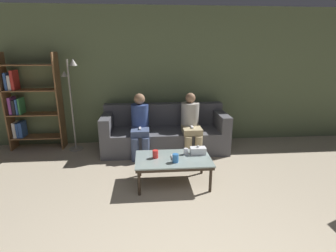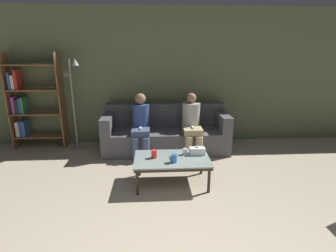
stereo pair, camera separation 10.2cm
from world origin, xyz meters
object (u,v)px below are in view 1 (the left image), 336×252
coffee_table (173,161)px  cup_near_right (186,151)px  bookshelf (27,104)px  seated_person_left_end (140,123)px  tissue_box (198,151)px  cup_near_left (155,154)px  standing_lamp (72,96)px  seated_person_mid_left (191,122)px  couch (165,133)px  cup_far_center (175,158)px  game_remote (173,157)px

coffee_table → cup_near_right: cup_near_right is taller
bookshelf → seated_person_left_end: 2.15m
cup_near_right → seated_person_left_end: bearing=123.0°
tissue_box → bookshelf: bookshelf is taller
cup_near_left → standing_lamp: bearing=134.8°
cup_near_left → seated_person_mid_left: size_ratio=0.10×
bookshelf → seated_person_mid_left: bookshelf is taller
couch → cup_near_left: (-0.23, -1.32, 0.14)m
cup_far_center → seated_person_mid_left: bearing=71.8°
seated_person_left_end → cup_near_left: bearing=-78.6°
cup_near_left → couch: bearing=80.2°
cup_near_left → cup_near_right: size_ratio=1.23×
coffee_table → seated_person_mid_left: seated_person_mid_left is taller
tissue_box → seated_person_mid_left: size_ratio=0.20×
seated_person_mid_left → tissue_box: bearing=-93.7°
standing_lamp → seated_person_mid_left: (2.12, -0.34, -0.45)m
cup_near_right → game_remote: 0.23m
cup_far_center → standing_lamp: (-1.70, 1.61, 0.58)m
tissue_box → game_remote: 0.39m
bookshelf → standing_lamp: bookshelf is taller
cup_near_right → cup_far_center: cup_far_center is taller
couch → cup_far_center: 1.49m
coffee_table → seated_person_left_end: size_ratio=0.95×
tissue_box → bookshelf: 3.31m
cup_near_right → seated_person_left_end: 1.23m
cup_near_left → cup_far_center: size_ratio=0.97×
cup_near_right → seated_person_left_end: (-0.66, 1.02, 0.14)m
couch → standing_lamp: (-1.67, 0.13, 0.72)m
cup_near_left → cup_far_center: cup_far_center is taller
cup_near_right → cup_far_center: (-0.18, -0.25, 0.01)m
cup_far_center → cup_near_left: bearing=147.4°
bookshelf → cup_near_right: bearing=-28.8°
cup_far_center → tissue_box: size_ratio=0.52×
game_remote → seated_person_left_end: bearing=112.4°
cup_near_left → cup_far_center: 0.31m
cup_near_right → cup_far_center: 0.31m
couch → seated_person_left_end: seated_person_left_end is taller
tissue_box → seated_person_left_end: size_ratio=0.20×
cup_far_center → seated_person_mid_left: (0.42, 1.28, 0.13)m
tissue_box → seated_person_mid_left: (0.07, 1.03, 0.14)m
couch → bookshelf: bookshelf is taller
cup_near_left → game_remote: 0.25m
cup_near_right → bookshelf: size_ratio=0.05×
cup_far_center → seated_person_left_end: bearing=110.8°
tissue_box → standing_lamp: bearing=146.5°
cup_near_right → coffee_table: bearing=-150.0°
standing_lamp → cup_far_center: bearing=-43.5°
game_remote → cup_near_right: bearing=30.0°
cup_near_left → seated_person_mid_left: 1.31m
game_remote → standing_lamp: standing_lamp is taller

